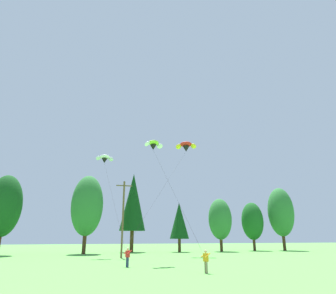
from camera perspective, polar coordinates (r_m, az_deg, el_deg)
The scene contains 13 objects.
treeline_tree_c at distance 52.73m, azimuth -28.99°, elevation -9.84°, with size 5.03×5.03×11.98m.
treeline_tree_d at distance 52.49m, azimuth -15.31°, elevation -10.81°, with size 5.24×5.24×12.74m.
treeline_tree_e at distance 56.52m, azimuth -6.76°, elevation -10.44°, with size 4.73×4.73×14.23m.
treeline_tree_f at distance 56.63m, azimuth 2.17°, elevation -13.99°, with size 3.55×3.55×8.85m.
treeline_tree_g at distance 59.89m, azimuth 10.00°, elevation -13.51°, with size 4.46×4.46×9.84m.
treeline_tree_h at distance 64.75m, azimuth 15.96°, elevation -13.57°, with size 4.36×4.36×9.47m.
treeline_tree_i at distance 67.50m, azimuth 20.91°, elevation -11.61°, with size 5.20×5.20×12.61m.
utility_pole at distance 41.37m, azimuth -8.68°, elevation -13.08°, with size 2.20×0.26×10.04m.
kite_flyer_near at distance 29.13m, azimuth -7.80°, elevation -20.02°, with size 0.74×0.76×1.69m.
kite_flyer_mid at distance 24.29m, azimuth 7.30°, elevation -20.69°, with size 0.67×0.70×1.69m.
parafoil_kite_high_red_yellow at distance 49.17m, azimuth 3.48°, elevation 0.11°, with size 13.36×17.00×16.29m.
parafoil_kite_mid_lime_white at distance 34.24m, azimuth -2.81°, elevation 0.39°, with size 2.98×10.33×11.82m.
parafoil_kite_far_white at distance 45.42m, azimuth -12.12°, elevation -2.22°, with size 2.92×15.89×12.96m.
Camera 1 is at (-6.82, -1.03, 2.64)m, focal length 31.62 mm.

